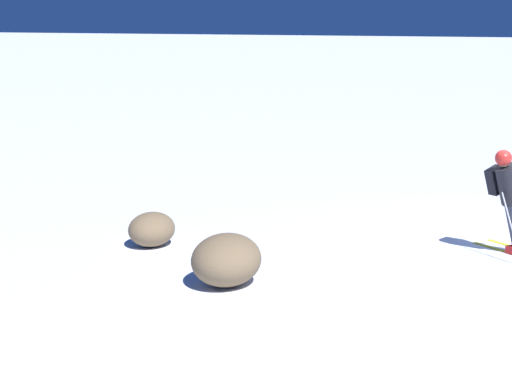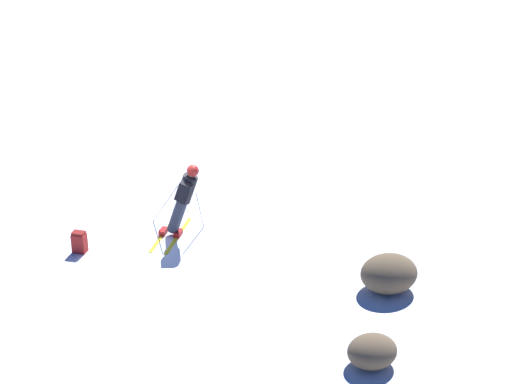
% 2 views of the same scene
% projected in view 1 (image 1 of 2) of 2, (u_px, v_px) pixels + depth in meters
% --- Properties ---
extents(skier, '(1.53, 1.74, 1.87)m').
position_uv_depth(skier, '(509.00, 196.00, 14.11)').
color(skier, yellow).
rests_on(skier, ground).
extents(exposed_boulder_0, '(1.20, 1.02, 0.78)m').
position_uv_depth(exposed_boulder_0, '(226.00, 260.00, 12.70)').
color(exposed_boulder_0, brown).
rests_on(exposed_boulder_0, ground).
extents(exposed_boulder_1, '(0.92, 0.78, 0.60)m').
position_uv_depth(exposed_boulder_1, '(152.00, 229.00, 14.89)').
color(exposed_boulder_1, brown).
rests_on(exposed_boulder_1, ground).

